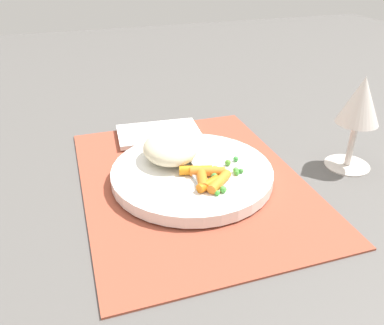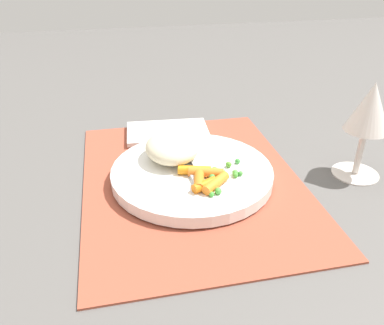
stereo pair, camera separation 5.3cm
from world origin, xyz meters
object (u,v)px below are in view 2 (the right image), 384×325
(fork, at_px, (188,159))
(wine_glass, at_px, (369,112))
(plate, at_px, (192,173))
(rice_mound, at_px, (172,147))
(carrot_portion, at_px, (205,177))
(napkin, at_px, (168,132))

(fork, distance_m, wine_glass, 0.27)
(plate, xyz_separation_m, rice_mound, (-0.04, -0.02, 0.03))
(rice_mound, relative_size, carrot_portion, 1.27)
(napkin, bearing_deg, wine_glass, 54.09)
(rice_mound, distance_m, carrot_portion, 0.08)
(carrot_portion, bearing_deg, napkin, -173.76)
(fork, relative_size, wine_glass, 1.34)
(rice_mound, distance_m, wine_glass, 0.29)
(rice_mound, bearing_deg, wine_glass, 76.51)
(rice_mound, distance_m, fork, 0.03)
(wine_glass, relative_size, napkin, 1.00)
(rice_mound, xyz_separation_m, napkin, (-0.13, 0.01, -0.03))
(fork, bearing_deg, wine_glass, 77.73)
(napkin, bearing_deg, fork, 4.25)
(carrot_portion, xyz_separation_m, napkin, (-0.20, -0.02, -0.02))
(plate, bearing_deg, rice_mound, -146.07)
(plate, height_order, fork, fork)
(wine_glass, height_order, napkin, wine_glass)
(plate, height_order, wine_glass, wine_glass)
(fork, bearing_deg, plate, 3.95)
(wine_glass, bearing_deg, carrot_portion, -88.01)
(wine_glass, bearing_deg, fork, -102.27)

